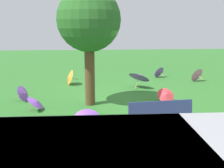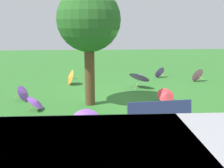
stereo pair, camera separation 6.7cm
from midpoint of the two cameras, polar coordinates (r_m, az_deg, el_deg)
The scene contains 11 objects.
ground at distance 9.88m, azimuth -0.26°, elevation -3.32°, with size 40.00×40.00×0.00m, color #2D6B28.
park_bench at distance 6.78m, azimuth 9.93°, elevation -6.87°, with size 1.64×0.65×0.90m.
shade_tree at distance 8.93m, azimuth -4.73°, elevation 13.16°, with size 2.09×2.09×3.89m.
parasol_pink_0 at distance 13.65m, azimuth 17.61°, elevation 1.97°, with size 0.79×0.74×0.68m.
parasol_purple_2 at distance 10.10m, azimuth -17.88°, elevation -1.84°, with size 0.65×0.67×0.60m.
parasol_purple_3 at distance 6.51m, azimuth -5.26°, elevation -8.40°, with size 0.78×0.81×0.75m.
parasol_red_2 at distance 9.61m, azimuth 11.56°, elevation -2.22°, with size 0.65×0.57×0.54m.
parasol_purple_5 at distance 8.90m, azimuth -15.59°, elevation -3.61°, with size 0.55×0.61×0.51m.
parasol_orange_0 at distance 12.39m, azimuth -8.85°, elevation 1.45°, with size 0.65×0.77×0.70m.
parasol_purple_6 at distance 14.22m, azimuth 10.04°, elevation 2.60°, with size 0.72×0.67×0.60m.
parasol_purple_7 at distance 11.62m, azimuth 6.08°, elevation 1.71°, with size 1.25×1.25×0.83m.
Camera 2 is at (0.63, 9.48, 2.69)m, focal length 43.18 mm.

